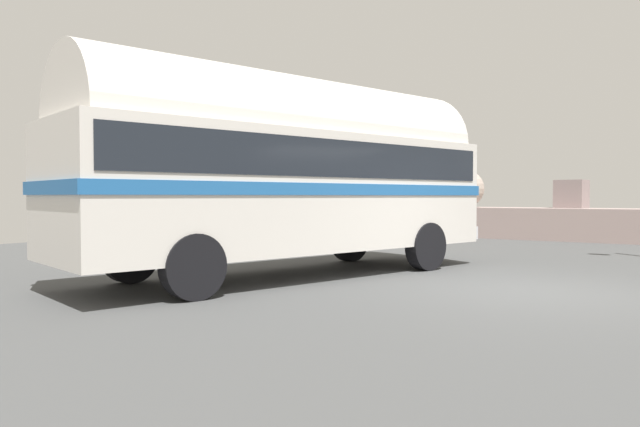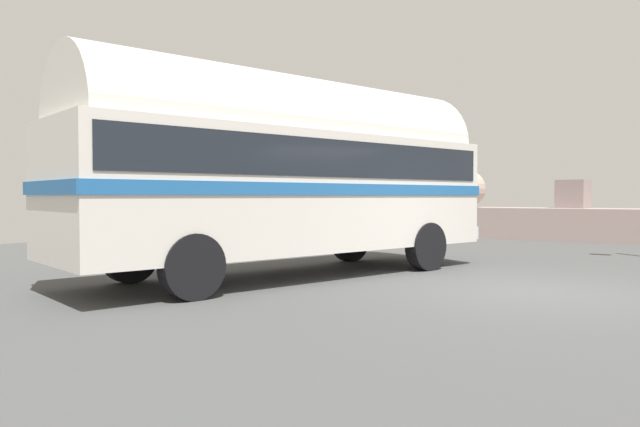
# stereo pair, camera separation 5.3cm
# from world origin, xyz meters

# --- Properties ---
(ground) EXTENTS (32.00, 26.00, 0.02)m
(ground) POSITION_xyz_m (0.00, 0.00, 0.01)
(ground) COLOR #444546
(breakwater) EXTENTS (31.36, 2.07, 2.46)m
(breakwater) POSITION_xyz_m (0.13, 11.80, 0.69)
(breakwater) COLOR gray
(breakwater) RESTS_ON ground
(vintage_coach) EXTENTS (4.57, 8.91, 3.70)m
(vintage_coach) POSITION_xyz_m (-4.17, -0.68, 2.05)
(vintage_coach) COLOR black
(vintage_coach) RESTS_ON ground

